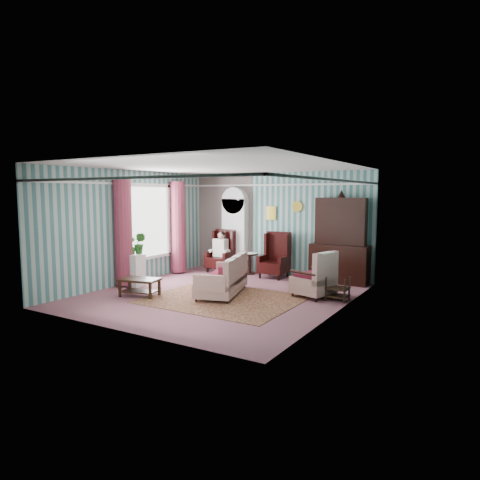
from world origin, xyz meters
The scene contains 17 objects.
floor centered at (0.00, 0.00, 0.00)m, with size 6.00×6.00×0.00m, color #804A51.
room_shell centered at (-0.62, 0.18, 2.01)m, with size 5.53×6.02×2.91m.
bookcase centered at (-1.35, 2.84, 1.12)m, with size 0.80×0.28×2.24m, color silver.
dresser_hutch centered at (1.90, 2.72, 1.18)m, with size 1.50×0.56×2.36m, color black.
wingback_left centered at (-1.60, 2.45, 0.62)m, with size 0.76×0.80×1.25m, color black.
wingback_right centered at (0.15, 2.45, 0.62)m, with size 0.76×0.80×1.25m, color black.
seated_woman centered at (-1.60, 2.45, 0.59)m, with size 0.44×0.40×1.18m, color silver, non-canonical shape.
round_side_table centered at (-0.70, 2.60, 0.30)m, with size 0.50×0.50×0.60m, color black.
nest_table centered at (2.47, 0.90, 0.27)m, with size 0.45×0.38×0.54m, color black.
plant_stand centered at (-2.40, -0.30, 0.40)m, with size 0.55×0.35×0.80m, color white.
rug centered at (0.30, -0.30, 0.01)m, with size 3.20×2.60×0.01m, color #461719.
sofa centered at (0.02, 0.07, 0.48)m, with size 1.82×1.12×0.96m, color #B5AF8C.
floral_armchair centered at (1.90, 0.92, 0.44)m, with size 0.86×0.73×0.88m, color #BCB292.
coffee_table centered at (-1.47, -1.04, 0.20)m, with size 0.87×0.52×0.41m, color black.
potted_plant_a centered at (-2.49, -0.39, 0.99)m, with size 0.35×0.30×0.39m, color #22531A.
potted_plant_b centered at (-2.29, -0.15, 1.07)m, with size 0.29×0.24×0.54m, color #1C5A1E.
potted_plant_c centered at (-2.45, -0.30, 1.01)m, with size 0.24×0.24×0.43m, color #234E18.
Camera 1 is at (5.33, -7.95, 2.29)m, focal length 32.00 mm.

